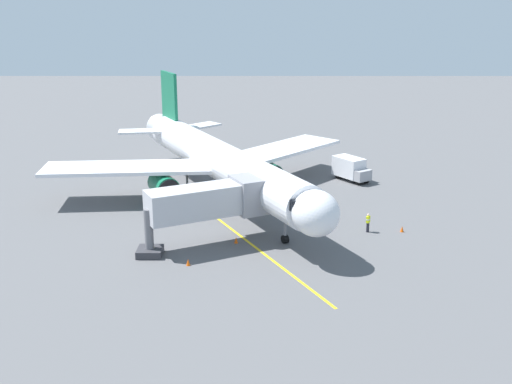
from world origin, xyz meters
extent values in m
plane|color=#565659|center=(0.00, 0.00, 0.00)|extent=(220.00, 220.00, 0.00)
cube|color=yellow|center=(-0.32, 8.16, 0.01)|extent=(18.05, 35.91, 0.01)
cylinder|color=white|center=(-0.32, 2.16, 4.10)|extent=(18.56, 32.13, 3.80)
ellipsoid|color=white|center=(-8.43, 18.45, 4.10)|extent=(5.01, 5.19, 3.61)
cone|color=white|center=(7.93, -14.40, 4.10)|extent=(4.40, 4.21, 3.42)
cube|color=black|center=(-7.81, 17.19, 4.65)|extent=(3.60, 2.87, 0.90)
cube|color=white|center=(-6.29, -4.98, 3.50)|extent=(15.20, 16.21, 0.36)
cylinder|color=#146B47|center=(-5.06, -1.32, 2.00)|extent=(3.57, 4.07, 2.30)
cylinder|color=black|center=(-5.85, 0.24, 2.00)|extent=(1.97, 1.12, 2.10)
cube|color=white|center=(8.97, 2.63, 3.50)|extent=(17.40, 6.52, 0.36)
cylinder|color=#146B47|center=(5.32, 3.85, 2.00)|extent=(3.57, 4.07, 2.30)
cylinder|color=black|center=(4.54, 5.41, 2.00)|extent=(1.97, 1.12, 2.10)
cube|color=#146B47|center=(6.59, -11.72, 7.90)|extent=(2.46, 4.46, 7.20)
cube|color=white|center=(3.59, -12.88, 4.70)|extent=(6.25, 6.20, 0.24)
cube|color=white|center=(9.32, -10.02, 4.70)|extent=(6.68, 3.32, 0.24)
cylinder|color=slate|center=(-6.34, 14.24, 1.73)|extent=(0.24, 0.24, 2.77)
cylinder|color=black|center=(-6.34, 14.24, 0.35)|extent=(0.71, 0.83, 0.70)
cylinder|color=slate|center=(-1.31, -1.69, 1.94)|extent=(0.24, 0.24, 2.77)
cylinder|color=black|center=(-1.31, -1.69, 0.55)|extent=(0.89, 1.19, 1.10)
cylinder|color=slate|center=(3.35, 0.63, 1.94)|extent=(0.24, 0.24, 2.77)
cylinder|color=black|center=(3.35, 0.63, 0.55)|extent=(0.89, 1.19, 1.10)
cube|color=#B7B7BC|center=(0.59, 14.90, 3.90)|extent=(9.22, 6.34, 2.50)
cube|color=gray|center=(-3.43, 12.89, 3.90)|extent=(3.93, 4.11, 3.00)
cylinder|color=slate|center=(4.62, 16.91, 1.95)|extent=(0.70, 0.70, 3.90)
cube|color=#333338|center=(4.62, 16.91, 0.30)|extent=(2.00, 2.00, 0.60)
cylinder|color=#23232D|center=(-13.77, 11.59, 0.44)|extent=(0.26, 0.26, 0.88)
cube|color=#D8EA19|center=(-13.77, 11.59, 1.18)|extent=(0.41, 0.45, 0.60)
cube|color=silver|center=(-13.77, 11.59, 1.18)|extent=(0.43, 0.47, 0.10)
sphere|color=beige|center=(-13.77, 11.59, 1.60)|extent=(0.22, 0.22, 0.22)
cube|color=#9E9EA3|center=(-15.57, -3.77, 1.02)|extent=(2.53, 2.49, 1.20)
cube|color=black|center=(-15.98, -3.20, 1.22)|extent=(1.48, 1.11, 0.70)
cube|color=silver|center=(-14.44, -5.36, 1.52)|extent=(3.71, 4.09, 2.20)
cylinder|color=black|center=(-16.25, -3.94, 0.42)|extent=(0.69, 0.83, 0.84)
cylinder|color=black|center=(-15.19, -3.19, 0.42)|extent=(0.69, 0.83, 0.84)
cylinder|color=black|center=(-14.39, -6.55, 0.42)|extent=(0.69, 0.83, 0.84)
cylinder|color=black|center=(-13.33, -5.80, 0.42)|extent=(0.69, 0.83, 0.84)
cone|color=#F2590F|center=(1.34, 18.95, 0.28)|extent=(0.32, 0.32, 0.55)
cone|color=#F2590F|center=(-16.82, 11.56, 0.28)|extent=(0.32, 0.32, 0.55)
cone|color=#F2590F|center=(-2.21, 14.25, 0.28)|extent=(0.32, 0.32, 0.55)
camera|label=1|loc=(-3.95, 63.21, 19.48)|focal=43.67mm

